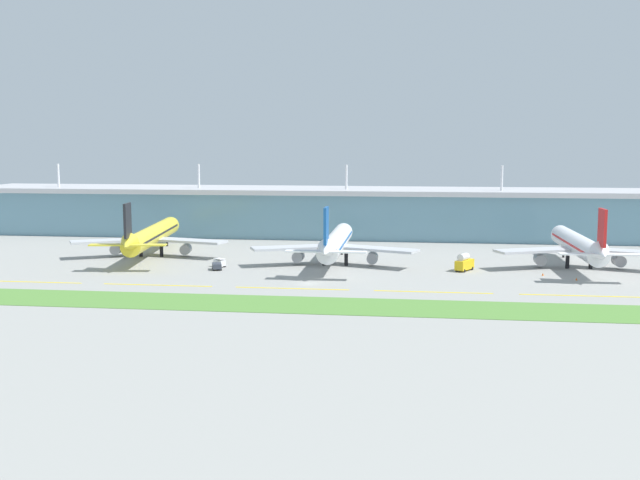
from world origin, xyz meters
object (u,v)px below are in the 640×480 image
(baggage_cart, at_px, (219,263))
(safety_cone_nose_front, at_px, (543,274))
(airliner_far, at_px, (579,245))
(safety_cone_left_wingtip, at_px, (576,279))
(airliner_near, at_px, (152,236))
(airliner_middle, at_px, (336,243))
(fuel_truck, at_px, (464,263))
(pushback_tug, at_px, (217,266))

(baggage_cart, relative_size, safety_cone_nose_front, 5.64)
(airliner_far, bearing_deg, baggage_cart, -173.00)
(baggage_cart, height_order, safety_cone_left_wingtip, baggage_cart)
(airliner_near, xyz_separation_m, airliner_far, (127.69, -5.90, -0.01))
(airliner_middle, height_order, baggage_cart, airliner_middle)
(airliner_near, distance_m, safety_cone_nose_front, 117.91)
(airliner_near, distance_m, fuel_truck, 96.78)
(airliner_middle, bearing_deg, safety_cone_left_wingtip, -15.23)
(airliner_far, distance_m, safety_cone_left_wingtip, 22.40)
(airliner_near, distance_m, safety_cone_left_wingtip, 126.50)
(airliner_far, height_order, safety_cone_nose_front, airliner_far)
(airliner_far, xyz_separation_m, fuel_truck, (-32.29, -9.85, -4.18))
(pushback_tug, bearing_deg, airliner_far, 9.74)
(safety_cone_left_wingtip, bearing_deg, airliner_near, 167.65)
(fuel_truck, distance_m, safety_cone_left_wingtip, 30.27)
(baggage_cart, bearing_deg, fuel_truck, 2.14)
(airliner_near, height_order, safety_cone_left_wingtip, airliner_near)
(airliner_near, height_order, airliner_middle, same)
(airliner_far, relative_size, baggage_cart, 14.99)
(baggage_cart, bearing_deg, airliner_near, 145.33)
(airliner_middle, bearing_deg, airliner_near, 170.87)
(airliner_middle, bearing_deg, baggage_cart, -164.68)
(airliner_far, height_order, baggage_cart, airliner_far)
(airliner_far, bearing_deg, pushback_tug, -170.26)
(baggage_cart, bearing_deg, airliner_far, 7.00)
(airliner_middle, relative_size, airliner_far, 1.03)
(airliner_near, xyz_separation_m, baggage_cart, (26.49, -18.33, -5.19))
(airliner_near, relative_size, safety_cone_nose_front, 98.35)
(airliner_middle, xyz_separation_m, pushback_tug, (-31.82, -13.73, -5.35))
(airliner_near, bearing_deg, baggage_cart, -34.67)
(airliner_middle, bearing_deg, safety_cone_nose_front, -11.29)
(safety_cone_left_wingtip, relative_size, safety_cone_nose_front, 1.00)
(baggage_cart, relative_size, safety_cone_left_wingtip, 5.64)
(pushback_tug, bearing_deg, safety_cone_left_wingtip, -2.28)
(fuel_truck, relative_size, safety_cone_nose_front, 10.82)
(fuel_truck, bearing_deg, pushback_tug, -173.79)
(airliner_far, xyz_separation_m, pushback_tug, (-100.65, -17.29, -5.34))
(safety_cone_left_wingtip, bearing_deg, airliner_middle, 164.77)
(airliner_near, relative_size, baggage_cart, 17.45)
(fuel_truck, distance_m, safety_cone_nose_front, 21.21)
(safety_cone_left_wingtip, xyz_separation_m, safety_cone_nose_front, (-7.53, 6.19, 0.00))
(airliner_middle, relative_size, baggage_cart, 15.46)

